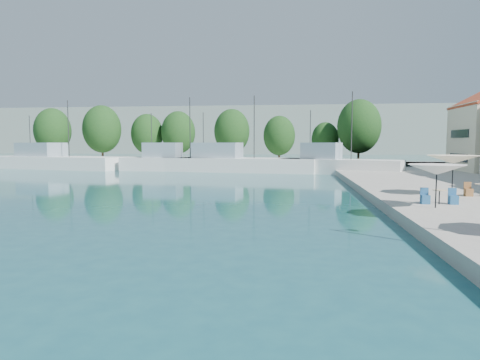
# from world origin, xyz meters

# --- Properties ---
(quay_far) EXTENTS (90.00, 16.00, 0.60)m
(quay_far) POSITION_xyz_m (-8.00, 67.00, 0.30)
(quay_far) COLOR #9C968C
(quay_far) RESTS_ON ground
(hill_west) EXTENTS (180.00, 40.00, 16.00)m
(hill_west) POSITION_xyz_m (-30.00, 160.00, 8.00)
(hill_west) COLOR gray
(hill_west) RESTS_ON ground
(hill_east) EXTENTS (140.00, 40.00, 12.00)m
(hill_east) POSITION_xyz_m (40.00, 180.00, 6.00)
(hill_east) COLOR gray
(hill_east) RESTS_ON ground
(trawler_01) EXTENTS (21.15, 9.76, 10.20)m
(trawler_01) POSITION_xyz_m (-33.33, 58.11, 1.07)
(trawler_01) COLOR white
(trawler_01) RESTS_ON ground
(trawler_02) EXTENTS (15.84, 5.04, 10.20)m
(trawler_02) POSITION_xyz_m (-14.64, 56.05, 1.07)
(trawler_02) COLOR silver
(trawler_02) RESTS_ON ground
(trawler_03) EXTENTS (20.50, 8.07, 10.20)m
(trawler_03) POSITION_xyz_m (-6.47, 55.33, 1.07)
(trawler_03) COLOR silver
(trawler_03) RESTS_ON ground
(trawler_04) EXTENTS (15.08, 9.12, 10.20)m
(trawler_04) POSITION_xyz_m (6.18, 52.69, 1.07)
(trawler_04) COLOR white
(trawler_04) RESTS_ON ground
(tree_01) EXTENTS (6.16, 6.16, 9.12)m
(tree_01) POSITION_xyz_m (-40.24, 69.29, 5.87)
(tree_01) COLOR #3F2B19
(tree_01) RESTS_ON quay_far
(tree_02) EXTENTS (6.42, 6.42, 9.51)m
(tree_02) POSITION_xyz_m (-31.24, 69.23, 6.09)
(tree_02) COLOR #3F2B19
(tree_02) RESTS_ON quay_far
(tree_03) EXTENTS (5.50, 5.50, 8.15)m
(tree_03) POSITION_xyz_m (-24.12, 71.44, 5.30)
(tree_03) COLOR #3F2B19
(tree_03) RESTS_ON quay_far
(tree_04) EXTENTS (5.76, 5.76, 8.53)m
(tree_04) POSITION_xyz_m (-18.44, 70.96, 5.52)
(tree_04) COLOR #3F2B19
(tree_04) RESTS_ON quay_far
(tree_05) EXTENTS (5.95, 5.95, 8.81)m
(tree_05) POSITION_xyz_m (-9.22, 70.92, 5.68)
(tree_05) COLOR #3F2B19
(tree_05) RESTS_ON quay_far
(tree_06) EXTENTS (5.05, 5.05, 7.47)m
(tree_06) POSITION_xyz_m (-1.23, 68.43, 4.91)
(tree_06) COLOR #3F2B19
(tree_06) RESTS_ON quay_far
(tree_07) EXTENTS (4.42, 4.42, 6.54)m
(tree_07) POSITION_xyz_m (6.16, 71.07, 4.37)
(tree_07) COLOR #3F2B19
(tree_07) RESTS_ON quay_far
(tree_08) EXTENTS (6.67, 6.67, 9.88)m
(tree_08) POSITION_xyz_m (11.07, 68.01, 6.30)
(tree_08) COLOR #3F2B19
(tree_08) RESTS_ON quay_far
(umbrella_white) EXTENTS (2.82, 2.82, 2.14)m
(umbrella_white) POSITION_xyz_m (8.06, 21.64, 2.49)
(umbrella_white) COLOR black
(umbrella_white) RESTS_ON quay_right
(umbrella_cream) EXTENTS (3.14, 3.14, 2.44)m
(umbrella_cream) POSITION_xyz_m (10.67, 26.98, 2.79)
(umbrella_cream) COLOR black
(umbrella_cream) RESTS_ON quay_right
(cafe_table_02) EXTENTS (1.82, 0.70, 0.76)m
(cafe_table_02) POSITION_xyz_m (8.68, 23.05, 0.89)
(cafe_table_02) COLOR black
(cafe_table_02) RESTS_ON quay_right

